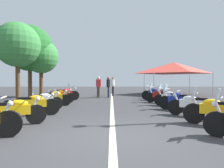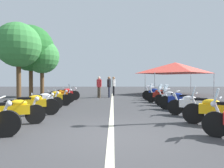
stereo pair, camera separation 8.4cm
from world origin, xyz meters
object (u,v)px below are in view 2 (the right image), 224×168
Objects in this scene: motorcycle_left_row_5 at (59,96)px; motorcycle_right_row_3 at (180,100)px; motorcycle_right_row_5 at (161,96)px; bystander_1 at (114,85)px; motorcycle_right_row_7 at (155,93)px; motorcycle_left_row_1 at (13,111)px; motorcycle_left_row_4 at (53,98)px; motorcycle_left_row_6 at (65,94)px; motorcycle_right_row_1 at (216,110)px; motorcycle_left_row_3 at (42,101)px; motorcycle_right_row_2 at (194,105)px; roadside_tree_2 at (42,57)px; motorcycle_right_row_6 at (157,94)px; motorcycle_right_row_4 at (172,98)px; bystander_0 at (99,85)px; motorcycle_left_row_2 at (31,104)px; event_tent at (175,68)px; bystander_2 at (109,85)px; roadside_tree_1 at (31,48)px; roadside_tree_0 at (18,45)px.

motorcycle_right_row_3 is at bearing -46.64° from motorcycle_left_row_5.
motorcycle_right_row_5 is 6.48m from bystander_1.
motorcycle_right_row_5 reaches higher than motorcycle_right_row_7.
motorcycle_left_row_1 is 8.72m from motorcycle_right_row_5.
motorcycle_left_row_6 is (3.09, 0.10, 0.01)m from motorcycle_left_row_4.
motorcycle_right_row_3 is (3.07, 0.09, 0.00)m from motorcycle_right_row_1.
motorcycle_left_row_6 is 1.12× the size of motorcycle_right_row_7.
motorcycle_left_row_5 is at bearing -111.64° from motorcycle_left_row_6.
motorcycle_left_row_3 is 0.94× the size of motorcycle_left_row_6.
motorcycle_right_row_2 is 1.02× the size of motorcycle_right_row_7.
bystander_1 is 6.68m from roadside_tree_2.
motorcycle_right_row_1 is 7.81m from motorcycle_right_row_6.
bystander_0 is at bearing -14.84° from motorcycle_right_row_4.
motorcycle_right_row_6 is at bearing -62.88° from motorcycle_right_row_1.
motorcycle_left_row_2 is 7.71m from motorcycle_right_row_5.
motorcycle_left_row_2 is 10.81m from bystander_1.
bystander_0 is at bearing 116.88° from event_tent.
bystander_0 is at bearing -21.32° from motorcycle_right_row_3.
motorcycle_left_row_5 is 1.05× the size of motorcycle_right_row_3.
motorcycle_left_row_5 is 1.10× the size of motorcycle_right_row_4.
motorcycle_right_row_1 is at bearing -34.37° from motorcycle_left_row_2.
bystander_2 is 0.30× the size of event_tent.
roadside_tree_2 reaches higher than motorcycle_left_row_2.
bystander_2 is at bearing -17.90° from motorcycle_right_row_5.
roadside_tree_2 is at bearing 100.01° from motorcycle_left_row_5.
motorcycle_right_row_4 is (2.96, -6.41, -0.00)m from motorcycle_left_row_2.
motorcycle_right_row_3 is 1.05× the size of bystander_2.
motorcycle_left_row_4 is at bearing -9.56° from motorcycle_right_row_1.
motorcycle_right_row_7 is 10.99m from roadside_tree_1.
roadside_tree_2 reaches higher than motorcycle_left_row_6.
bystander_2 is at bearing -95.16° from roadside_tree_2.
bystander_2 is (7.20, 3.46, 0.54)m from motorcycle_right_row_3.
bystander_1 is at bearing -43.10° from motorcycle_right_row_2.
roadside_tree_0 is at bearing 9.31° from motorcycle_right_row_3.
motorcycle_right_row_1 is at bearing -51.02° from motorcycle_left_row_3.
motorcycle_left_row_6 is 0.33× the size of roadside_tree_1.
motorcycle_right_row_5 reaches higher than motorcycle_right_row_6.
roadside_tree_1 reaches higher than bystander_0.
event_tent is at bearing 31.80° from motorcycle_left_row_2.
motorcycle_left_row_3 is (3.20, 0.25, -0.00)m from motorcycle_left_row_1.
motorcycle_left_row_2 is 8.31m from roadside_tree_0.
motorcycle_right_row_4 is 11.51m from roadside_tree_2.
roadside_tree_2 is at bearing -159.08° from bystander_1.
motorcycle_right_row_2 is at bearing -61.74° from motorcycle_right_row_1.
motorcycle_right_row_5 is 1.04× the size of bystander_0.
motorcycle_left_row_4 is 1.03× the size of motorcycle_left_row_5.
motorcycle_right_row_1 is at bearing -64.13° from motorcycle_left_row_5.
motorcycle_left_row_3 is 0.97× the size of motorcycle_left_row_4.
event_tent is at bearing -89.36° from motorcycle_right_row_6.
bystander_0 reaches higher than motorcycle_left_row_1.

